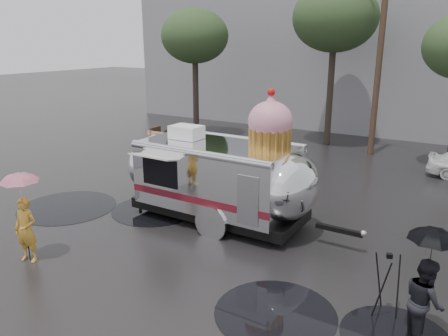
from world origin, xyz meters
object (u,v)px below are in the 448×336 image
Objects in this scene: airstream_trailer at (221,174)px; tripod at (387,280)px; person_right at (424,301)px; person_left at (26,230)px.

airstream_trailer reaches higher than tripod.
tripod is (5.32, -2.41, -0.69)m from airstream_trailer.
tripod is at bearing 26.65° from person_right.
airstream_trailer reaches higher than person_left.
airstream_trailer is 4.68× the size of person_right.
airstream_trailer is at bearing 36.33° from person_right.
person_left reaches higher than tripod.
person_right is (8.83, 1.74, 0.00)m from person_left.
airstream_trailer is at bearing 136.07° from tripod.
person_left is 9.00m from person_right.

